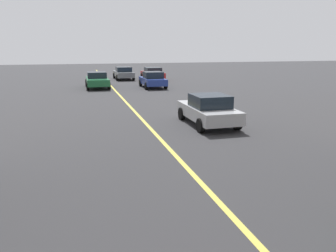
% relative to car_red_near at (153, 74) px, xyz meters
% --- Properties ---
extents(lane_centre_line, '(80.00, 0.16, 0.01)m').
position_rel_car_red_near_xyz_m(lane_centre_line, '(-21.55, 4.90, -0.70)').
color(lane_centre_line, '#D8C64C').
rests_on(lane_centre_line, ground_plane).
extents(car_red_near, '(4.40, 1.95, 1.37)m').
position_rel_car_red_near_xyz_m(car_red_near, '(0.00, 0.00, 0.00)').
color(car_red_near, '#B21E1E').
rests_on(car_red_near, ground_plane).
extents(car_blue_mid, '(3.90, 1.89, 1.40)m').
position_rel_car_red_near_xyz_m(car_blue_mid, '(-6.58, 1.49, -0.00)').
color(car_blue_mid, navy).
rests_on(car_blue_mid, ground_plane).
extents(car_green_parked_a, '(4.40, 1.95, 1.37)m').
position_rel_car_red_near_xyz_m(car_green_parked_a, '(-5.43, 6.19, 0.00)').
color(car_green_parked_a, '#1E6038').
rests_on(car_green_parked_a, ground_plane).
extents(car_grey_parked_b, '(4.40, 1.95, 1.37)m').
position_rel_car_red_near_xyz_m(car_grey_parked_b, '(1.71, 2.90, 0.00)').
color(car_grey_parked_b, slate).
rests_on(car_grey_parked_b, ground_plane).
extents(car_silver_trailing, '(3.90, 1.89, 1.40)m').
position_rel_car_red_near_xyz_m(car_silver_trailing, '(-21.07, 2.19, -0.00)').
color(car_silver_trailing, '#B7BABF').
rests_on(car_silver_trailing, ground_plane).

